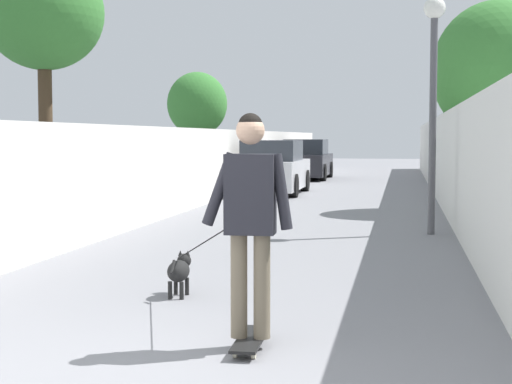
# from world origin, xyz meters

# --- Properties ---
(ground_plane) EXTENTS (80.00, 80.00, 0.00)m
(ground_plane) POSITION_xyz_m (14.00, 0.00, 0.00)
(ground_plane) COLOR gray
(wall_left) EXTENTS (48.00, 0.30, 1.84)m
(wall_left) POSITION_xyz_m (12.00, 2.93, 0.92)
(wall_left) COLOR silver
(wall_left) RESTS_ON ground
(fence_right) EXTENTS (48.00, 0.30, 2.17)m
(fence_right) POSITION_xyz_m (12.00, -2.93, 1.09)
(fence_right) COLOR silver
(fence_right) RESTS_ON ground
(tree_left_near) EXTENTS (2.00, 2.00, 4.66)m
(tree_left_near) POSITION_xyz_m (7.50, 4.01, 3.66)
(tree_left_near) COLOR #473523
(tree_left_near) RESTS_ON ground
(tree_right_mid) EXTENTS (2.76, 2.76, 4.60)m
(tree_right_mid) POSITION_xyz_m (13.00, -3.87, 3.07)
(tree_right_mid) COLOR brown
(tree_right_mid) RESTS_ON ground
(tree_left_far) EXTENTS (1.89, 1.89, 3.67)m
(tree_left_far) POSITION_xyz_m (19.00, 4.47, 2.65)
(tree_left_far) COLOR #473523
(tree_left_far) RESTS_ON ground
(lamp_post) EXTENTS (0.36, 0.36, 3.94)m
(lamp_post) POSITION_xyz_m (8.61, -2.38, 2.73)
(lamp_post) COLOR #4C4C51
(lamp_post) RESTS_ON ground
(skateboard) EXTENTS (0.81, 0.23, 0.08)m
(skateboard) POSITION_xyz_m (1.14, -0.75, 0.07)
(skateboard) COLOR black
(skateboard) RESTS_ON ground
(person_skateboarder) EXTENTS (0.23, 0.71, 1.74)m
(person_skateboarder) POSITION_xyz_m (1.14, -0.75, 1.10)
(person_skateboarder) COLOR #726651
(person_skateboarder) RESTS_ON skateboard
(dog) EXTENTS (2.07, 1.22, 1.06)m
(dog) POSITION_xyz_m (2.92, 0.34, 0.28)
(dog) COLOR black
(dog) RESTS_ON ground
(car_near) EXTENTS (4.08, 1.80, 1.54)m
(car_near) POSITION_xyz_m (17.28, 1.78, 0.71)
(car_near) COLOR silver
(car_near) RESTS_ON ground
(car_far) EXTENTS (4.28, 1.80, 1.54)m
(car_far) POSITION_xyz_m (25.26, 1.78, 0.72)
(car_far) COLOR black
(car_far) RESTS_ON ground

